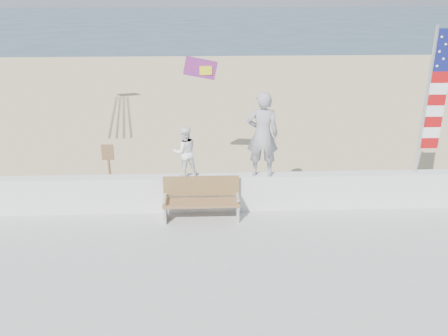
{
  "coord_description": "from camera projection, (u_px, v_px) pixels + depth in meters",
  "views": [
    {
      "loc": [
        -0.24,
        -8.63,
        5.45
      ],
      "look_at": [
        0.2,
        1.8,
        1.35
      ],
      "focal_mm": 38.0,
      "sensor_mm": 36.0,
      "label": 1
    }
  ],
  "objects": [
    {
      "name": "ground",
      "position": [
        218.0,
        258.0,
        10.02
      ],
      "size": [
        220.0,
        220.0,
        0.0
      ],
      "primitive_type": "plane",
      "color": "#294053",
      "rests_on": "ground"
    },
    {
      "name": "flag",
      "position": [
        432.0,
        96.0,
        10.99
      ],
      "size": [
        0.5,
        0.08,
        3.5
      ],
      "color": "silver",
      "rests_on": "seawall"
    },
    {
      "name": "adult",
      "position": [
        263.0,
        134.0,
        11.16
      ],
      "size": [
        0.8,
        0.57,
        2.05
      ],
      "primitive_type": "imported",
      "rotation": [
        0.0,
        0.0,
        3.03
      ],
      "color": "gray",
      "rests_on": "seawall"
    },
    {
      "name": "seawall",
      "position": [
        216.0,
        192.0,
        11.65
      ],
      "size": [
        30.0,
        0.35,
        0.9
      ],
      "primitive_type": "cube",
      "color": "silver",
      "rests_on": "boardwalk"
    },
    {
      "name": "parafoil_kite",
      "position": [
        201.0,
        68.0,
        13.13
      ],
      "size": [
        0.97,
        0.33,
        0.65
      ],
      "color": "red",
      "rests_on": "ground"
    },
    {
      "name": "bench",
      "position": [
        201.0,
        198.0,
        11.2
      ],
      "size": [
        1.8,
        0.57,
        1.0
      ],
      "color": "olive",
      "rests_on": "boardwalk"
    },
    {
      "name": "sand",
      "position": [
        211.0,
        132.0,
        18.38
      ],
      "size": [
        90.0,
        40.0,
        0.08
      ],
      "primitive_type": "cube",
      "color": "#CFB78A",
      "rests_on": "ground"
    },
    {
      "name": "child",
      "position": [
        185.0,
        152.0,
        11.23
      ],
      "size": [
        0.71,
        0.62,
        1.24
      ],
      "primitive_type": "imported",
      "rotation": [
        0.0,
        0.0,
        3.43
      ],
      "color": "white",
      "rests_on": "seawall"
    },
    {
      "name": "sign",
      "position": [
        109.0,
        166.0,
        12.46
      ],
      "size": [
        0.32,
        0.07,
        1.46
      ],
      "color": "olive",
      "rests_on": "sand"
    }
  ]
}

